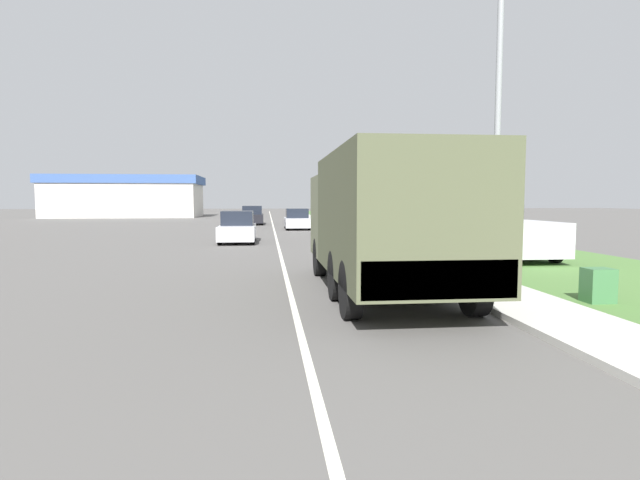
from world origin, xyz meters
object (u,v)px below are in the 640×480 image
(car_second_ahead, at_px, (297,220))
(pickup_truck, at_px, (503,232))
(car_nearest_ahead, at_px, (238,228))
(lamp_post, at_px, (491,78))
(military_truck, at_px, (383,217))
(car_third_ahead, at_px, (252,216))

(car_second_ahead, height_order, pickup_truck, pickup_truck)
(car_nearest_ahead, relative_size, lamp_post, 0.51)
(pickup_truck, bearing_deg, military_truck, -132.84)
(car_nearest_ahead, distance_m, car_third_ahead, 18.81)
(military_truck, xyz_separation_m, pickup_truck, (6.06, 6.54, -0.80))
(lamp_post, bearing_deg, car_second_ahead, 96.52)
(car_nearest_ahead, height_order, pickup_truck, pickup_truck)
(car_third_ahead, distance_m, lamp_post, 33.73)
(car_nearest_ahead, height_order, lamp_post, lamp_post)
(military_truck, relative_size, car_nearest_ahead, 1.89)
(lamp_post, bearing_deg, military_truck, -178.08)
(military_truck, distance_m, pickup_truck, 8.95)
(car_third_ahead, xyz_separation_m, lamp_post, (6.33, -32.87, 4.14))
(military_truck, distance_m, lamp_post, 4.00)
(military_truck, bearing_deg, car_second_ahead, 90.92)
(military_truck, height_order, pickup_truck, military_truck)
(pickup_truck, bearing_deg, car_nearest_ahead, 143.04)
(car_third_ahead, relative_size, pickup_truck, 0.86)
(car_third_ahead, bearing_deg, pickup_truck, -69.43)
(car_third_ahead, height_order, lamp_post, lamp_post)
(car_second_ahead, height_order, car_third_ahead, car_third_ahead)
(car_second_ahead, relative_size, lamp_post, 0.52)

